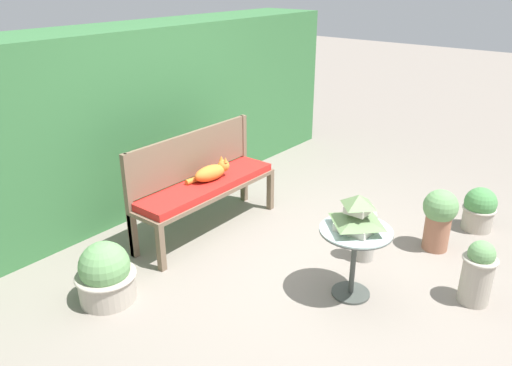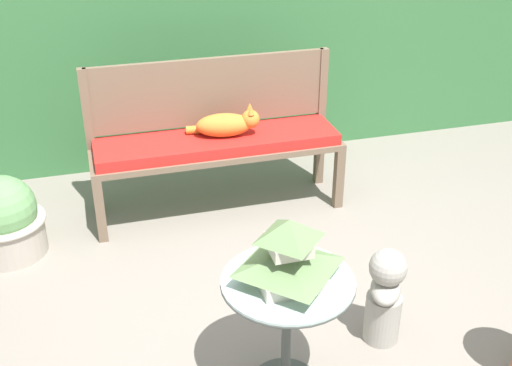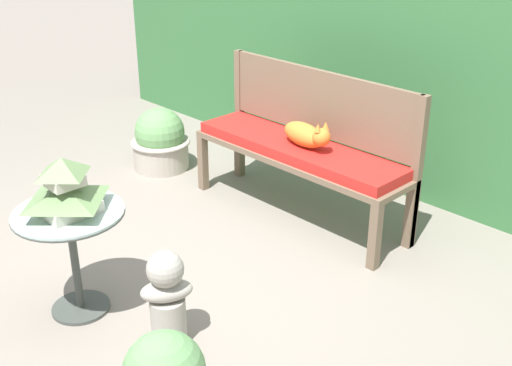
{
  "view_description": "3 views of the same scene",
  "coord_description": "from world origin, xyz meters",
  "px_view_note": "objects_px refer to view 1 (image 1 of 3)",
  "views": [
    {
      "loc": [
        -3.36,
        -2.07,
        2.5
      ],
      "look_at": [
        0.04,
        0.65,
        0.64
      ],
      "focal_mm": 35.0,
      "sensor_mm": 36.0,
      "label": 1
    },
    {
      "loc": [
        -0.89,
        -2.63,
        2.27
      ],
      "look_at": [
        0.05,
        0.67,
        0.45
      ],
      "focal_mm": 45.0,
      "sensor_mm": 36.0,
      "label": 2
    },
    {
      "loc": [
        2.66,
        -1.89,
        2.14
      ],
      "look_at": [
        0.08,
        0.62,
        0.49
      ],
      "focal_mm": 45.0,
      "sensor_mm": 36.0,
      "label": 3
    }
  ],
  "objects_px": {
    "pagoda_birdhouse": "(357,215)",
    "potted_plant_table_near": "(479,209)",
    "potted_plant_bench_left": "(439,216)",
    "potted_plant_table_far": "(478,272)",
    "cat": "(212,172)",
    "patio_table": "(355,244)",
    "garden_bust": "(366,232)",
    "garden_bench": "(207,189)",
    "potted_plant_hedge_corner": "(106,275)"
  },
  "relations": [
    {
      "from": "garden_bench",
      "to": "potted_plant_bench_left",
      "type": "distance_m",
      "value": 2.27
    },
    {
      "from": "garden_bench",
      "to": "potted_plant_table_near",
      "type": "distance_m",
      "value": 2.82
    },
    {
      "from": "garden_bench",
      "to": "patio_table",
      "type": "xyz_separation_m",
      "value": [
        -0.07,
        -1.7,
        0.01
      ]
    },
    {
      "from": "garden_bust",
      "to": "potted_plant_table_near",
      "type": "distance_m",
      "value": 1.43
    },
    {
      "from": "cat",
      "to": "potted_plant_hedge_corner",
      "type": "relative_size",
      "value": 0.92
    },
    {
      "from": "potted_plant_table_far",
      "to": "potted_plant_table_near",
      "type": "bearing_deg",
      "value": 15.37
    },
    {
      "from": "potted_plant_hedge_corner",
      "to": "potted_plant_table_near",
      "type": "height_order",
      "value": "potted_plant_hedge_corner"
    },
    {
      "from": "potted_plant_table_far",
      "to": "patio_table",
      "type": "bearing_deg",
      "value": 122.91
    },
    {
      "from": "patio_table",
      "to": "pagoda_birdhouse",
      "type": "relative_size",
      "value": 1.66
    },
    {
      "from": "cat",
      "to": "patio_table",
      "type": "xyz_separation_m",
      "value": [
        -0.14,
        -1.7,
        -0.16
      ]
    },
    {
      "from": "pagoda_birdhouse",
      "to": "garden_bust",
      "type": "distance_m",
      "value": 0.76
    },
    {
      "from": "potted_plant_hedge_corner",
      "to": "potted_plant_bench_left",
      "type": "bearing_deg",
      "value": -36.01
    },
    {
      "from": "patio_table",
      "to": "potted_plant_bench_left",
      "type": "xyz_separation_m",
      "value": [
        1.18,
        -0.27,
        -0.13
      ]
    },
    {
      "from": "patio_table",
      "to": "potted_plant_table_far",
      "type": "height_order",
      "value": "patio_table"
    },
    {
      "from": "garden_bench",
      "to": "potted_plant_hedge_corner",
      "type": "xyz_separation_m",
      "value": [
        -1.38,
        -0.17,
        -0.24
      ]
    },
    {
      "from": "garden_bench",
      "to": "patio_table",
      "type": "relative_size",
      "value": 2.74
    },
    {
      "from": "pagoda_birdhouse",
      "to": "garden_bench",
      "type": "bearing_deg",
      "value": 87.59
    },
    {
      "from": "cat",
      "to": "potted_plant_table_far",
      "type": "distance_m",
      "value": 2.58
    },
    {
      "from": "patio_table",
      "to": "potted_plant_table_far",
      "type": "xyz_separation_m",
      "value": [
        0.54,
        -0.83,
        -0.2
      ]
    },
    {
      "from": "pagoda_birdhouse",
      "to": "potted_plant_table_near",
      "type": "bearing_deg",
      "value": -14.25
    },
    {
      "from": "cat",
      "to": "garden_bust",
      "type": "bearing_deg",
      "value": -65.96
    },
    {
      "from": "patio_table",
      "to": "potted_plant_table_near",
      "type": "bearing_deg",
      "value": -14.25
    },
    {
      "from": "cat",
      "to": "potted_plant_table_near",
      "type": "bearing_deg",
      "value": -43.75
    },
    {
      "from": "garden_bust",
      "to": "potted_plant_bench_left",
      "type": "distance_m",
      "value": 0.76
    },
    {
      "from": "patio_table",
      "to": "potted_plant_table_far",
      "type": "bearing_deg",
      "value": -57.09
    },
    {
      "from": "cat",
      "to": "potted_plant_bench_left",
      "type": "relative_size",
      "value": 0.77
    },
    {
      "from": "potted_plant_hedge_corner",
      "to": "potted_plant_bench_left",
      "type": "height_order",
      "value": "potted_plant_bench_left"
    },
    {
      "from": "garden_bust",
      "to": "potted_plant_hedge_corner",
      "type": "bearing_deg",
      "value": 83.93
    },
    {
      "from": "pagoda_birdhouse",
      "to": "potted_plant_table_near",
      "type": "xyz_separation_m",
      "value": [
        1.85,
        -0.47,
        -0.51
      ]
    },
    {
      "from": "garden_bust",
      "to": "patio_table",
      "type": "bearing_deg",
      "value": 136.88
    },
    {
      "from": "garden_bust",
      "to": "potted_plant_table_far",
      "type": "xyz_separation_m",
      "value": [
        -0.04,
        -1.01,
        0.0
      ]
    },
    {
      "from": "potted_plant_bench_left",
      "to": "patio_table",
      "type": "bearing_deg",
      "value": 166.89
    },
    {
      "from": "pagoda_birdhouse",
      "to": "patio_table",
      "type": "bearing_deg",
      "value": 90.0
    },
    {
      "from": "cat",
      "to": "garden_bust",
      "type": "relative_size",
      "value": 0.89
    },
    {
      "from": "garden_bust",
      "to": "potted_plant_table_near",
      "type": "height_order",
      "value": "garden_bust"
    },
    {
      "from": "cat",
      "to": "garden_bust",
      "type": "distance_m",
      "value": 1.62
    },
    {
      "from": "cat",
      "to": "potted_plant_table_far",
      "type": "bearing_deg",
      "value": -73.06
    },
    {
      "from": "potted_plant_table_near",
      "to": "garden_bench",
      "type": "bearing_deg",
      "value": 129.26
    },
    {
      "from": "potted_plant_bench_left",
      "to": "potted_plant_table_far",
      "type": "bearing_deg",
      "value": -139.09
    },
    {
      "from": "pagoda_birdhouse",
      "to": "potted_plant_table_far",
      "type": "relative_size",
      "value": 0.67
    },
    {
      "from": "cat",
      "to": "potted_plant_bench_left",
      "type": "bearing_deg",
      "value": -54.26
    },
    {
      "from": "potted_plant_table_near",
      "to": "patio_table",
      "type": "bearing_deg",
      "value": 165.75
    },
    {
      "from": "cat",
      "to": "potted_plant_table_far",
      "type": "xyz_separation_m",
      "value": [
        0.39,
        -2.53,
        -0.35
      ]
    },
    {
      "from": "garden_bust",
      "to": "potted_plant_hedge_corner",
      "type": "distance_m",
      "value": 2.32
    },
    {
      "from": "potted_plant_table_near",
      "to": "potted_plant_bench_left",
      "type": "distance_m",
      "value": 0.71
    },
    {
      "from": "patio_table",
      "to": "pagoda_birdhouse",
      "type": "height_order",
      "value": "pagoda_birdhouse"
    },
    {
      "from": "potted_plant_hedge_corner",
      "to": "potted_plant_bench_left",
      "type": "relative_size",
      "value": 0.84
    },
    {
      "from": "cat",
      "to": "pagoda_birdhouse",
      "type": "bearing_deg",
      "value": -86.71
    },
    {
      "from": "potted_plant_table_near",
      "to": "potted_plant_bench_left",
      "type": "relative_size",
      "value": 0.75
    },
    {
      "from": "potted_plant_hedge_corner",
      "to": "potted_plant_table_near",
      "type": "relative_size",
      "value": 1.12
    }
  ]
}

